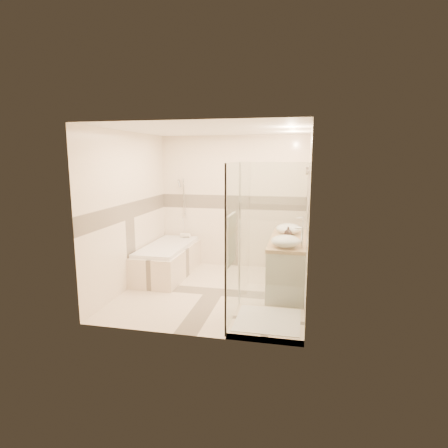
% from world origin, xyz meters
% --- Properties ---
extents(room, '(2.82, 3.02, 2.52)m').
position_xyz_m(room, '(0.06, 0.01, 1.26)').
color(room, beige).
rests_on(room, ground).
extents(bathtub, '(0.75, 1.70, 0.56)m').
position_xyz_m(bathtub, '(-1.02, 0.65, 0.31)').
color(bathtub, beige).
rests_on(bathtub, ground).
extents(vanity, '(0.58, 1.62, 0.85)m').
position_xyz_m(vanity, '(1.12, 0.30, 0.43)').
color(vanity, white).
rests_on(vanity, ground).
extents(shower_enclosure, '(0.96, 0.93, 2.04)m').
position_xyz_m(shower_enclosure, '(0.83, -0.97, 0.51)').
color(shower_enclosure, beige).
rests_on(shower_enclosure, ground).
extents(vessel_sink_near, '(0.42, 0.42, 0.17)m').
position_xyz_m(vessel_sink_near, '(1.10, 0.68, 0.93)').
color(vessel_sink_near, white).
rests_on(vessel_sink_near, vanity).
extents(vessel_sink_far, '(0.42, 0.42, 0.17)m').
position_xyz_m(vessel_sink_far, '(1.10, -0.27, 0.93)').
color(vessel_sink_far, white).
rests_on(vessel_sink_far, vanity).
extents(faucet_near, '(0.12, 0.03, 0.30)m').
position_xyz_m(faucet_near, '(1.32, 0.68, 1.02)').
color(faucet_near, silver).
rests_on(faucet_near, vanity).
extents(faucet_far, '(0.12, 0.03, 0.30)m').
position_xyz_m(faucet_far, '(1.32, -0.27, 1.02)').
color(faucet_far, silver).
rests_on(faucet_far, vanity).
extents(amenity_bottle_a, '(0.07, 0.08, 0.14)m').
position_xyz_m(amenity_bottle_a, '(1.10, 0.19, 0.92)').
color(amenity_bottle_a, black).
rests_on(amenity_bottle_a, vanity).
extents(amenity_bottle_b, '(0.16, 0.16, 0.16)m').
position_xyz_m(amenity_bottle_b, '(1.10, 0.45, 0.93)').
color(amenity_bottle_b, black).
rests_on(amenity_bottle_b, vanity).
extents(folded_towels, '(0.15, 0.23, 0.07)m').
position_xyz_m(folded_towels, '(1.10, 0.98, 0.88)').
color(folded_towels, white).
rests_on(folded_towels, vanity).
extents(rolled_towel, '(0.19, 0.09, 0.09)m').
position_xyz_m(rolled_towel, '(-0.90, 1.31, 0.60)').
color(rolled_towel, white).
rests_on(rolled_towel, bathtub).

